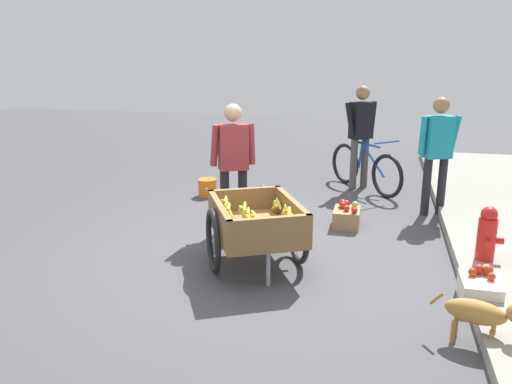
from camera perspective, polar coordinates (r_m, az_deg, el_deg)
ground_plane at (r=5.67m, az=-0.02°, el=-7.09°), size 24.00×24.00×0.00m
fruit_cart at (r=5.30m, az=0.03°, el=-3.64°), size 1.81×1.42×0.72m
vendor_person at (r=6.26m, az=-2.47°, el=3.82°), size 0.33×0.50×1.54m
bicycle at (r=8.37m, az=11.72°, el=2.54°), size 1.28×1.15×0.85m
cyclist_person at (r=8.38m, az=11.28°, el=6.81°), size 0.38×0.47×1.61m
dog at (r=4.32m, az=23.15°, el=-11.95°), size 0.30×0.65×0.40m
fire_hydrant at (r=5.70m, az=23.65°, el=-4.70°), size 0.25×0.25×0.67m
plastic_bucket at (r=7.97m, az=-5.26°, el=0.49°), size 0.28×0.28×0.26m
apple_crate at (r=5.08m, az=23.01°, el=-9.63°), size 0.44×0.32×0.32m
mixed_fruit_crate at (r=6.69m, az=9.77°, el=-2.61°), size 0.44×0.32×0.32m
bystander_person at (r=7.26m, az=19.04°, el=4.72°), size 0.32×0.52×1.56m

